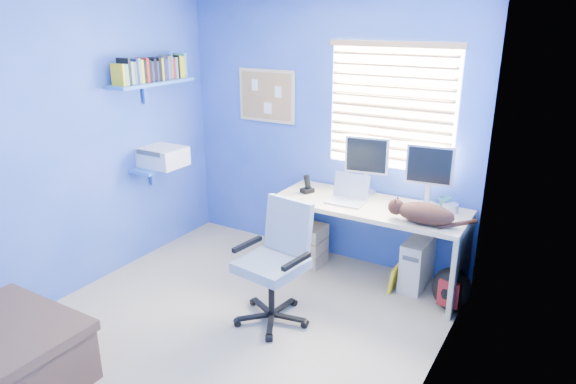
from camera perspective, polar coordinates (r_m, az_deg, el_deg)
The scene contains 22 objects.
floor at distance 4.18m, azimuth -6.53°, elevation -14.62°, with size 3.00×3.20×0.00m, color #B5AA8C.
wall_back at distance 4.96m, azimuth 4.13°, elevation 6.65°, with size 3.00×0.01×2.50m, color blue.
wall_front at distance 2.66m, azimuth -28.88°, elevation -6.95°, with size 3.00×0.01×2.50m, color blue.
wall_left at distance 4.69m, azimuth -21.99°, elevation 4.59°, with size 0.01×3.20×2.50m, color blue.
wall_right at distance 3.01m, azimuth 16.03°, elevation -2.33°, with size 0.01×3.20×2.50m, color blue.
desk at distance 4.70m, azimuth 8.80°, elevation -5.59°, with size 1.69×0.65×0.74m, color beige.
laptop at distance 4.54m, azimuth 6.50°, elevation 0.14°, with size 0.33×0.26×0.22m, color silver.
monitor_left at distance 4.75m, azimuth 8.79°, elevation 2.94°, with size 0.40×0.12×0.54m, color silver.
monitor_right at distance 4.55m, azimuth 15.43°, elevation 1.74°, with size 0.40×0.12×0.54m, color silver.
phone at distance 4.78m, azimuth 2.16°, elevation 0.92°, with size 0.09×0.11×0.17m, color black.
mug at distance 4.59m, azimuth 17.01°, elevation -1.17°, with size 0.10×0.09×0.10m, color teal.
cd_spindle at distance 4.54m, azimuth 17.59°, elevation -1.67°, with size 0.13×0.13×0.07m, color silver.
cat at distance 4.21m, azimuth 15.02°, elevation -2.32°, with size 0.46×0.24×0.16m, color black.
tower_pc at distance 4.75m, azimuth 14.16°, elevation -7.63°, with size 0.19×0.44×0.45m, color beige.
drawer_boxes at distance 5.03m, azimuth 2.05°, elevation -5.75°, with size 0.35×0.28×0.41m, color tan.
yellow_book at distance 4.66m, azimuth 11.66°, elevation -9.41°, with size 0.03×0.17×0.24m, color yellow.
backpack at distance 4.48m, azimuth 17.72°, elevation -10.23°, with size 0.32×0.24×0.37m, color black.
bed_corner at distance 3.94m, azimuth -28.41°, elevation -15.53°, with size 0.92×0.65×0.44m, color #463129.
office_chair at distance 4.08m, azimuth -1.42°, elevation -9.50°, with size 0.63×0.63×0.96m.
window_blinds at distance 4.63m, azimuth 11.34°, elevation 9.22°, with size 1.15×0.05×1.10m.
corkboard at distance 5.21m, azimuth -2.40°, elevation 10.63°, with size 0.64×0.02×0.52m.
wall_shelves at distance 5.03m, azimuth -14.47°, elevation 8.40°, with size 0.42×0.90×1.05m.
Camera 1 is at (2.16, -2.74, 2.31)m, focal length 32.00 mm.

